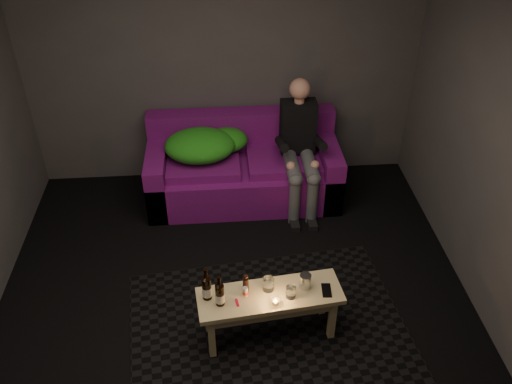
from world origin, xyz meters
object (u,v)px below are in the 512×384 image
person (300,145)px  beer_bottle_b (220,294)px  steel_cup (305,281)px  coffee_table (270,301)px  beer_bottle_a (207,287)px  sofa (243,169)px

person → beer_bottle_b: person is taller
person → steel_cup: bearing=-96.7°
coffee_table → steel_cup: steel_cup is taller
person → beer_bottle_a: person is taller
steel_cup → coffee_table: bearing=-169.1°
person → sofa: bearing=164.1°
beer_bottle_a → beer_bottle_b: size_ratio=1.05×
beer_bottle_a → sofa: bearing=78.7°
sofa → beer_bottle_b: (-0.29, -1.98, 0.24)m
person → steel_cup: person is taller
sofa → coffee_table: bearing=-87.4°
sofa → steel_cup: 1.91m
beer_bottle_a → steel_cup: beer_bottle_a is taller
sofa → coffee_table: 1.92m
sofa → beer_bottle_b: sofa is taller
sofa → steel_cup: (0.36, -1.86, 0.20)m
beer_bottle_a → beer_bottle_b: bearing=-36.3°
beer_bottle_b → steel_cup: size_ratio=2.26×
coffee_table → beer_bottle_b: beer_bottle_b is taller
beer_bottle_b → sofa: bearing=81.8°
person → coffee_table: size_ratio=1.16×
coffee_table → beer_bottle_a: 0.50m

